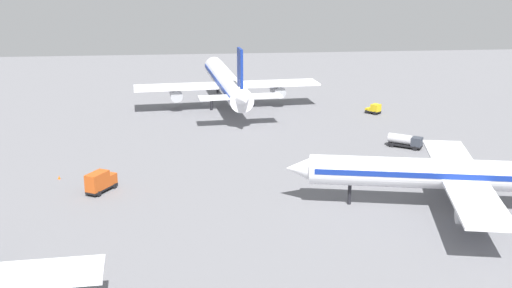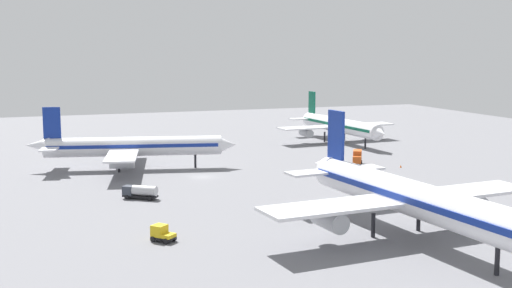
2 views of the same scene
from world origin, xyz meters
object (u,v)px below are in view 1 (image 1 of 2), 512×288
fuel_truck (405,141)px  safety_cone_mid_apron (59,177)px  airplane_at_gate (226,82)px  catering_truck (100,181)px  airplane_taxiing (452,174)px  baggage_tug (374,109)px

fuel_truck → safety_cone_mid_apron: bearing=-133.0°
airplane_at_gate → catering_truck: bearing=153.4°
airplane_taxiing → safety_cone_mid_apron: airplane_taxiing is taller
fuel_truck → safety_cone_mid_apron: (-11.58, 61.42, -1.09)m
catering_truck → safety_cone_mid_apron: 10.20m
catering_truck → baggage_tug: size_ratio=1.55×
airplane_taxiing → fuel_truck: (30.44, -3.65, -3.76)m
baggage_tug → catering_truck: bearing=-91.1°
fuel_truck → baggage_tug: 27.47m
safety_cone_mid_apron → airplane_taxiing: bearing=-108.1°
airplane_at_gate → safety_cone_mid_apron: airplane_at_gate is taller
catering_truck → fuel_truck: catering_truck is taller
airplane_at_gate → catering_truck: airplane_at_gate is taller
safety_cone_mid_apron → baggage_tug: bearing=-58.4°
fuel_truck → baggage_tug: fuel_truck is taller
fuel_truck → baggage_tug: bearing=122.2°
baggage_tug → safety_cone_mid_apron: baggage_tug is taller
airplane_at_gate → baggage_tug: size_ratio=14.62×
airplane_at_gate → airplane_taxiing: bearing=-163.0°
airplane_taxiing → baggage_tug: airplane_taxiing is taller
airplane_at_gate → catering_truck: (-56.89, 22.75, -4.35)m
safety_cone_mid_apron → catering_truck: bearing=-132.3°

